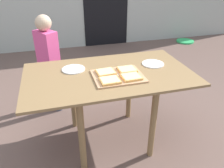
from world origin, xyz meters
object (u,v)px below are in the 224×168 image
at_px(dining_table, 109,84).
at_px(cutting_board, 118,76).
at_px(pizza_slice_far_left, 105,72).
at_px(plate_white_right, 153,64).
at_px(garden_hose_coil, 185,41).
at_px(pizza_slice_near_left, 110,80).
at_px(child_left, 48,59).
at_px(pizza_slice_far_right, 127,69).
at_px(plate_white_left, 73,69).
at_px(pizza_slice_near_right, 131,77).

distance_m(dining_table, cutting_board, 0.15).
xyz_separation_m(pizza_slice_far_left, plate_white_right, (0.47, 0.09, -0.02)).
xyz_separation_m(cutting_board, garden_hose_coil, (2.37, 2.63, -0.71)).
bearing_deg(plate_white_right, pizza_slice_near_left, -153.07).
xyz_separation_m(pizza_slice_near_left, child_left, (-0.45, 0.88, -0.12)).
relative_size(plate_white_right, child_left, 0.18).
bearing_deg(pizza_slice_far_right, plate_white_right, 17.32).
height_order(dining_table, pizza_slice_far_right, pizza_slice_far_right).
xyz_separation_m(plate_white_left, plate_white_right, (0.72, -0.08, 0.00)).
xyz_separation_m(pizza_slice_near_left, plate_white_right, (0.47, 0.24, -0.02)).
xyz_separation_m(dining_table, garden_hose_coil, (2.42, 2.54, -0.61)).
relative_size(pizza_slice_near_left, child_left, 0.14).
height_order(pizza_slice_far_left, garden_hose_coil, pizza_slice_far_left).
bearing_deg(pizza_slice_near_left, child_left, 117.19).
bearing_deg(child_left, pizza_slice_near_right, -54.03).
height_order(pizza_slice_far_left, pizza_slice_near_left, same).
distance_m(cutting_board, child_left, 0.97).
bearing_deg(dining_table, pizza_slice_near_left, -102.51).
height_order(pizza_slice_near_left, plate_white_left, pizza_slice_near_left).
relative_size(pizza_slice_far_left, plate_white_right, 0.80).
height_order(cutting_board, child_left, child_left).
bearing_deg(plate_white_right, plate_white_left, 173.94).
relative_size(pizza_slice_near_right, garden_hose_coil, 0.42).
distance_m(pizza_slice_near_right, garden_hose_coil, 3.61).
bearing_deg(cutting_board, dining_table, 121.89).
relative_size(dining_table, plate_white_left, 7.02).
relative_size(cutting_board, plate_white_right, 2.02).
bearing_deg(plate_white_right, pizza_slice_near_right, -142.21).
height_order(dining_table, pizza_slice_near_right, pizza_slice_near_right).
xyz_separation_m(pizza_slice_far_left, pizza_slice_far_right, (0.19, 0.00, 0.00)).
relative_size(cutting_board, child_left, 0.37).
relative_size(pizza_slice_far_right, plate_white_left, 0.77).
height_order(cutting_board, pizza_slice_near_right, pizza_slice_near_right).
distance_m(pizza_slice_far_left, garden_hose_coil, 3.62).
bearing_deg(cutting_board, plate_white_left, 144.95).
height_order(cutting_board, pizza_slice_far_left, pizza_slice_far_left).
relative_size(plate_white_left, child_left, 0.18).
distance_m(pizza_slice_near_right, pizza_slice_far_right, 0.14).
distance_m(pizza_slice_near_right, pizza_slice_far_left, 0.22).
bearing_deg(plate_white_left, pizza_slice_far_left, -33.91).
xyz_separation_m(dining_table, plate_white_right, (0.44, 0.07, 0.11)).
bearing_deg(pizza_slice_near_left, dining_table, 77.49).
bearing_deg(pizza_slice_far_left, pizza_slice_near_right, -38.59).
height_order(cutting_board, garden_hose_coil, cutting_board).
xyz_separation_m(pizza_slice_far_right, child_left, (-0.64, 0.73, -0.12)).
height_order(dining_table, plate_white_right, plate_white_right).
distance_m(plate_white_right, garden_hose_coil, 3.25).
relative_size(dining_table, child_left, 1.28).
bearing_deg(pizza_slice_near_right, pizza_slice_near_left, -176.27).
relative_size(dining_table, pizza_slice_near_left, 9.13).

